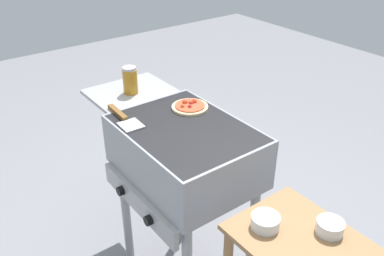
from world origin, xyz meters
TOP-DOWN VIEW (x-y plane):
  - grill at (-0.01, -0.00)m, footprint 0.96×0.53m
  - pizza_pepperoni at (-0.14, 0.13)m, footprint 0.17×0.17m
  - sauce_jar at (-0.45, -0.01)m, footprint 0.07×0.07m
  - spatula at (-0.23, -0.18)m, footprint 0.26×0.09m
  - topping_bowl_near at (0.69, 0.10)m, footprint 0.09×0.09m
  - topping_bowl_far at (0.54, -0.06)m, footprint 0.10×0.10m

SIDE VIEW (x-z plane):
  - grill at x=-0.01m, z-range 0.31..1.21m
  - topping_bowl_near at x=0.69m, z-range 0.77..0.82m
  - topping_bowl_far at x=0.54m, z-range 0.77..0.82m
  - spatula at x=-0.23m, z-range 0.90..0.92m
  - pizza_pepperoni at x=-0.14m, z-range 0.89..0.93m
  - sauce_jar at x=-0.45m, z-range 0.90..1.04m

